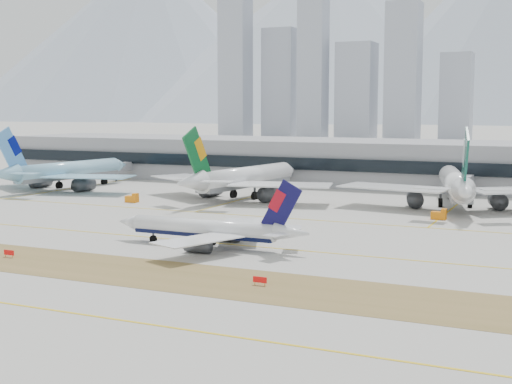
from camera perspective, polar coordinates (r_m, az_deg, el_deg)
The scene contains 12 objects.
ground at distance 144.96m, azimuth -3.11°, elevation -3.70°, with size 3000.00×3000.00×0.00m, color #A6A29B.
apron_markings at distance 101.37m, azimuth -17.45°, elevation -8.57°, with size 360.00×122.22×0.06m.
taxiing_airliner at distance 135.33m, azimuth -3.68°, elevation -3.03°, with size 40.74×35.52×13.72m.
widebody_korean at distance 238.69m, azimuth -15.10°, elevation 1.55°, with size 58.55×57.77×21.06m.
widebody_eva at distance 206.04m, azimuth -1.13°, elevation 1.05°, with size 60.48×59.74×21.79m.
widebody_cathay at distance 194.81m, azimuth 15.71°, elevation 0.50°, with size 60.67×60.45×22.23m.
terminal at distance 250.82m, azimuth 9.06°, elevation 2.38°, with size 280.00×43.10×15.00m.
hold_sign_left at distance 133.31m, azimuth -19.16°, elevation -4.61°, with size 2.20×0.15×1.35m.
hold_sign_right at distance 106.49m, azimuth 0.31°, elevation -7.04°, with size 2.20×0.15×1.35m.
gse_c at distance 174.14m, azimuth 14.47°, elevation -1.79°, with size 3.55×2.00×2.60m.
gse_b at distance 201.90m, azimuth -9.87°, elevation -0.53°, with size 3.55×2.00×2.60m.
city_skyline at distance 605.48m, azimuth 7.85°, elevation 8.92°, with size 342.00×49.80×140.00m.
Camera 1 is at (65.78, -126.48, 26.27)m, focal length 50.00 mm.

